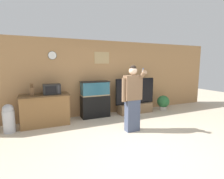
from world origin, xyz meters
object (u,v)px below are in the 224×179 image
tv_on_stand (135,103)px  counter_island (45,110)px  knife_block (32,91)px  trash_bin (9,118)px  microwave (52,89)px  aquarium_on_stand (95,99)px  potted_plant (163,102)px  person_standing (132,97)px

tv_on_stand → counter_island: bearing=-179.1°
knife_block → trash_bin: size_ratio=0.44×
trash_bin → microwave: bearing=9.3°
aquarium_on_stand → trash_bin: size_ratio=1.61×
counter_island → aquarium_on_stand: (1.60, 0.16, 0.15)m
counter_island → microwave: (0.21, -0.01, 0.60)m
counter_island → knife_block: knife_block is taller
aquarium_on_stand → potted_plant: 2.73m
aquarium_on_stand → person_standing: person_standing is taller
aquarium_on_stand → counter_island: bearing=-174.1°
knife_block → tv_on_stand: size_ratio=0.21×
knife_block → potted_plant: 4.68m
tv_on_stand → person_standing: size_ratio=0.89×
microwave → knife_block: size_ratio=1.44×
counter_island → knife_block: bearing=178.2°
knife_block → person_standing: size_ratio=0.19×
microwave → tv_on_stand: (2.90, 0.06, -0.70)m
counter_island → tv_on_stand: size_ratio=0.87×
knife_block → aquarium_on_stand: bearing=4.6°
tv_on_stand → person_standing: 1.88m
microwave → potted_plant: size_ratio=0.82×
trash_bin → counter_island: bearing=12.3°
trash_bin → potted_plant: bearing=1.2°
person_standing → trash_bin: person_standing is taller
microwave → potted_plant: (4.09, -0.07, -0.75)m
knife_block → potted_plant: (4.62, -0.10, -0.73)m
counter_island → trash_bin: bearing=-167.7°
tv_on_stand → trash_bin: tv_on_stand is taller
aquarium_on_stand → potted_plant: aquarium_on_stand is taller
aquarium_on_stand → person_standing: size_ratio=0.69×
counter_island → trash_bin: 0.94m
tv_on_stand → person_standing: bearing=-124.3°
knife_block → trash_bin: knife_block is taller
microwave → trash_bin: microwave is taller
microwave → trash_bin: size_ratio=0.63×
potted_plant → counter_island: bearing=178.8°
tv_on_stand → trash_bin: (-4.02, -0.25, 0.02)m
microwave → person_standing: size_ratio=0.27×
knife_block → aquarium_on_stand: size_ratio=0.27×
microwave → aquarium_on_stand: (1.39, 0.18, -0.45)m
knife_block → tv_on_stand: bearing=0.6°
person_standing → potted_plant: bearing=31.5°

